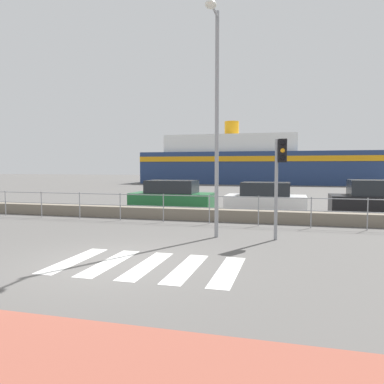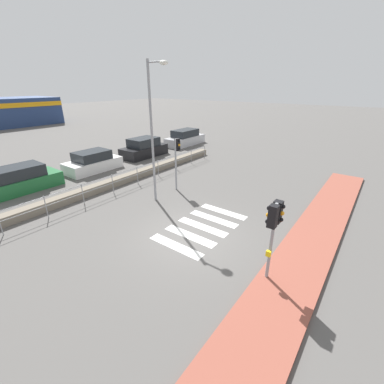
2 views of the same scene
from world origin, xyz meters
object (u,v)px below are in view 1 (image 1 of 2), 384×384
(streetlamp, at_px, (216,100))
(parked_car_black, at_px, (377,200))
(parked_car_green, at_px, (172,196))
(ferry_boat, at_px, (253,163))
(traffic_light_far, at_px, (280,166))
(parked_car_white, at_px, (265,199))

(streetlamp, distance_m, parked_car_black, 10.11)
(parked_car_green, bearing_deg, ferry_boat, 87.37)
(parked_car_black, bearing_deg, ferry_boat, 105.92)
(streetlamp, bearing_deg, ferry_boat, 93.73)
(traffic_light_far, distance_m, parked_car_black, 8.37)
(streetlamp, height_order, parked_car_black, streetlamp)
(traffic_light_far, xyz_separation_m, ferry_boat, (-4.27, 36.49, 0.39))
(traffic_light_far, bearing_deg, parked_car_black, 60.08)
(streetlamp, bearing_deg, parked_car_green, 116.89)
(parked_car_white, height_order, parked_car_black, parked_car_black)
(streetlamp, relative_size, parked_car_green, 1.61)
(ferry_boat, bearing_deg, parked_car_black, -74.08)
(ferry_boat, relative_size, parked_car_green, 6.87)
(traffic_light_far, xyz_separation_m, streetlamp, (-1.88, -0.24, 1.96))
(traffic_light_far, relative_size, parked_car_black, 0.74)
(streetlamp, relative_size, ferry_boat, 0.23)
(streetlamp, xyz_separation_m, parked_car_black, (5.98, 7.37, -3.48))
(traffic_light_far, height_order, streetlamp, streetlamp)
(streetlamp, distance_m, parked_car_white, 8.24)
(ferry_boat, relative_size, parked_car_white, 7.54)
(ferry_boat, height_order, parked_car_green, ferry_boat)
(streetlamp, xyz_separation_m, parked_car_green, (-3.74, 7.37, -3.52))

